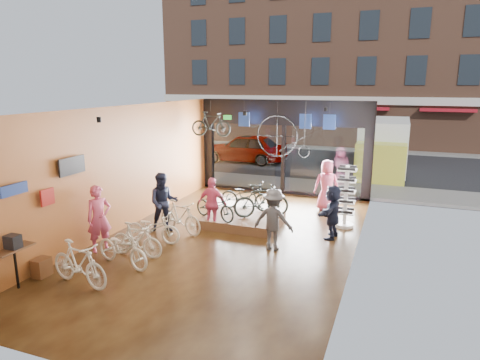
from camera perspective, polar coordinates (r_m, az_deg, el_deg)
The scene contains 35 objects.
ground_plane at distance 12.42m, azimuth -1.61°, elevation -8.34°, with size 7.00×12.00×0.04m, color black.
ceiling at distance 11.59m, azimuth -1.73°, elevation 9.64°, with size 7.00×12.00×0.04m, color black.
wall_left at distance 13.56m, azimuth -15.57°, elevation 1.47°, with size 0.04×12.00×3.80m, color #A85C2F.
wall_right at distance 11.04m, azimuth 15.49°, elevation -1.07°, with size 0.04×12.00×3.80m, color beige.
wall_back at distance 6.92m, azimuth -21.20°, elevation -9.88°, with size 7.00×0.04×3.80m, color beige.
storefront at distance 17.46m, azimuth 5.84°, elevation 4.35°, with size 7.00×0.26×3.80m, color black, non-canonical shape.
exit_sign at distance 17.98m, azimuth -1.67°, elevation 8.35°, with size 0.35×0.06×0.18m, color #198C26.
street_road at distance 26.46m, azimuth 10.78°, elevation 2.91°, with size 30.00×18.00×0.02m, color black.
sidewalk_near at distance 18.96m, azimuth 6.64°, elevation -0.66°, with size 30.00×2.40×0.12m, color slate.
sidewalk_far at distance 30.35m, azimuth 12.12°, elevation 4.25°, with size 30.00×2.00×0.12m, color slate.
opposite_building at distance 32.60m, azimuth 13.42°, elevation 17.01°, with size 26.00×5.00×14.00m, color brown.
street_car at distance 24.44m, azimuth 0.62°, elevation 4.29°, with size 1.93×4.79×1.63m, color gray.
box_truck at distance 21.94m, azimuth 18.51°, elevation 3.98°, with size 2.25×6.74×2.66m, color silver, non-canonical shape.
floor_bike_1 at distance 10.38m, azimuth -20.67°, elevation -10.39°, with size 0.49×1.73×1.04m, color beige.
floor_bike_2 at distance 11.13m, azimuth -15.38°, elevation -8.78°, with size 0.60×1.73×0.91m, color beige.
floor_bike_3 at distance 11.60m, azimuth -13.61°, elevation -7.76°, with size 0.43×1.52×0.91m, color beige.
floor_bike_4 at distance 12.47m, azimuth -11.58°, elevation -6.29°, with size 0.58×1.66×0.87m, color beige.
floor_bike_5 at distance 13.09m, azimuth -8.02°, elevation -4.90°, with size 0.47×1.68×1.01m, color beige.
display_platform at distance 13.75m, azimuth 0.31°, elevation -5.45°, with size 2.40×1.80×0.30m, color #4D2B1B.
display_bike_left at distance 13.33m, azimuth -3.37°, elevation -3.46°, with size 0.57×1.63×0.86m, color black.
display_bike_mid at distance 13.48m, azimuth 2.86°, elevation -2.81°, with size 0.50×1.77×1.06m, color black.
display_bike_right at distance 14.26m, azimuth 0.82°, elevation -2.13°, with size 0.63×1.82×0.96m, color black.
customer_0 at distance 12.12m, azimuth -18.26°, elevation -4.90°, with size 0.66×0.43×1.82m, color #CC4C72.
customer_1 at distance 13.16m, azimuth -10.15°, elevation -2.99°, with size 0.90×0.70×1.84m, color #161C33.
customer_2 at distance 13.20m, azimuth -3.68°, elevation -3.18°, with size 0.97×0.40×1.65m, color #CC4C72.
customer_3 at distance 11.64m, azimuth 4.48°, elevation -5.28°, with size 1.10×0.63×1.71m, color #3F3F44.
customer_4 at distance 15.49m, azimuth 11.49°, elevation -0.68°, with size 0.89×0.58×1.82m, color #CC4C72.
customer_5 at distance 12.76m, azimuth 12.23°, elevation -4.16°, with size 1.48×0.47×1.59m, color #161C33.
sunglasses_rack at distance 13.78m, azimuth 13.93°, elevation -2.17°, with size 0.58×0.48×1.97m, color white, non-canonical shape.
wall_merch at distance 11.07m, azimuth -25.47°, elevation -5.08°, with size 0.40×2.40×2.60m, color navy, non-canonical shape.
penny_farthing at distance 15.77m, azimuth 6.08°, elevation 5.63°, with size 1.94×0.06×1.55m, color black, non-canonical shape.
hung_bike at distance 16.46m, azimuth -3.90°, elevation 7.46°, with size 0.45×1.58×0.95m, color black.
jersey_left at distance 17.00m, azimuth 0.54°, elevation 8.09°, with size 0.45×0.03×0.55m, color #1E3F99.
jersey_mid at distance 16.32m, azimuth 8.71°, elevation 7.74°, with size 0.45×0.03×0.55m, color #1E3F99.
jersey_right at distance 16.16m, azimuth 11.82°, elevation 7.57°, with size 0.45×0.03×0.55m, color #1E3F99.
Camera 1 is at (4.40, -10.70, 4.48)m, focal length 32.00 mm.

